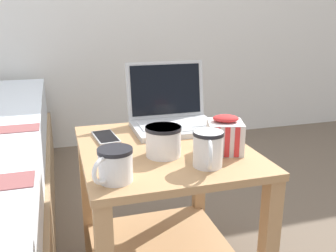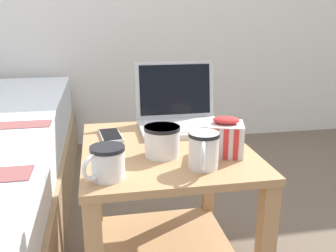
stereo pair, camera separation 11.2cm
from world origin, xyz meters
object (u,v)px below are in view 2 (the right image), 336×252
laptop (180,115)px  mug_front_left (107,161)px  mug_front_right (163,139)px  cell_phone (111,135)px  snack_bag (225,137)px  mug_mid_center (204,149)px

laptop → mug_front_left: 0.49m
mug_front_right → cell_phone: bearing=125.6°
laptop → cell_phone: bearing=-165.1°
laptop → mug_front_right: size_ratio=2.44×
laptop → snack_bag: (0.07, -0.30, 0.01)m
laptop → mug_front_left: laptop is taller
mug_mid_center → snack_bag: (0.09, 0.09, -0.00)m
laptop → mug_mid_center: 0.39m
mug_front_right → cell_phone: size_ratio=0.83×
mug_mid_center → cell_phone: 0.40m
mug_front_right → mug_mid_center: bearing=-51.6°
cell_phone → mug_front_left: bearing=-93.7°
laptop → mug_front_right: laptop is taller
laptop → snack_bag: 0.30m
mug_front_left → cell_phone: (0.02, 0.34, -0.04)m
snack_bag → mug_front_right: bearing=171.9°
mug_front_left → cell_phone: bearing=86.3°
mug_front_left → mug_front_right: mug_front_right is taller
mug_front_right → snack_bag: bearing=-8.1°
laptop → cell_phone: (-0.25, -0.07, -0.04)m
mug_front_left → snack_bag: snack_bag is taller
laptop → mug_front_right: 0.29m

